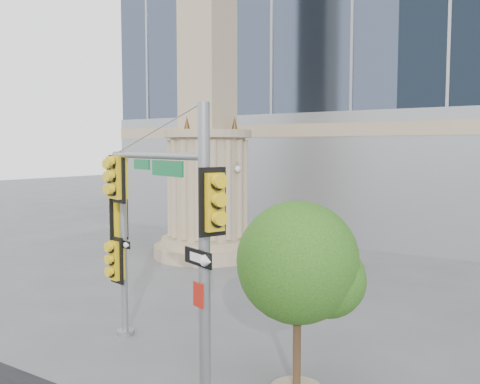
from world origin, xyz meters
The scene contains 5 objects.
ground centered at (0.00, 0.00, 0.00)m, with size 120.00×120.00×0.00m, color #545456.
monument centered at (-6.00, 9.00, 5.52)m, with size 4.40×4.40×16.60m.
main_signal_pole centered at (1.06, -1.18, 3.17)m, with size 3.79×1.71×5.11m.
secondary_signal_pole centered at (-2.15, 0.52, 2.53)m, with size 0.75×0.65×4.31m.
street_tree centered at (2.74, 0.22, 2.29)m, with size 2.23×2.18×3.48m.
Camera 1 is at (7.04, -8.10, 4.41)m, focal length 40.00 mm.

